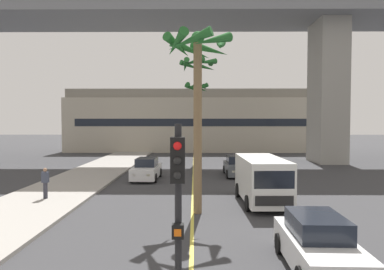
{
  "coord_description": "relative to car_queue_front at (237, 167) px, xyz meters",
  "views": [
    {
      "loc": [
        0.1,
        1.32,
        4.24
      ],
      "look_at": [
        0.0,
        14.0,
        3.74
      ],
      "focal_mm": 32.48,
      "sensor_mm": 36.0,
      "label": 1
    }
  ],
  "objects": [
    {
      "name": "sidewalk_left",
      "position": [
        -11.35,
        -12.16,
        -0.65
      ],
      "size": [
        4.8,
        80.0,
        0.15
      ],
      "primitive_type": "cube",
      "color": "#9E9991",
      "rests_on": "ground"
    },
    {
      "name": "lane_stripe_center",
      "position": [
        -3.35,
        -4.16,
        -0.72
      ],
      "size": [
        0.14,
        56.0,
        0.01
      ],
      "primitive_type": "cube",
      "color": "#DBCC4C",
      "rests_on": "ground"
    },
    {
      "name": "bridge_overpass",
      "position": [
        -1.93,
        8.93,
        14.15
      ],
      "size": [
        72.94,
        8.0,
        18.58
      ],
      "color": "slate",
      "rests_on": "ground"
    },
    {
      "name": "pier_building_backdrop",
      "position": [
        -3.35,
        23.27,
        3.52
      ],
      "size": [
        35.34,
        8.04,
        8.6
      ],
      "color": "#BCB29E",
      "rests_on": "ground"
    },
    {
      "name": "car_queue_front",
      "position": [
        0.0,
        0.0,
        0.0
      ],
      "size": [
        1.86,
        4.11,
        1.56
      ],
      "color": "#4C5156",
      "rests_on": "ground"
    },
    {
      "name": "car_queue_second",
      "position": [
        0.25,
        -17.1,
        0.0
      ],
      "size": [
        1.93,
        4.15,
        1.56
      ],
      "color": "white",
      "rests_on": "ground"
    },
    {
      "name": "car_queue_third",
      "position": [
        -6.75,
        -1.77,
        0.0
      ],
      "size": [
        1.94,
        4.15,
        1.56
      ],
      "color": "white",
      "rests_on": "ground"
    },
    {
      "name": "delivery_van",
      "position": [
        0.2,
        -9.09,
        0.57
      ],
      "size": [
        2.25,
        5.29,
        2.36
      ],
      "color": "silver",
      "rests_on": "ground"
    },
    {
      "name": "traffic_light_median_near",
      "position": [
        -3.54,
        -21.06,
        1.99
      ],
      "size": [
        0.24,
        0.37,
        4.2
      ],
      "color": "black",
      "rests_on": "ground"
    },
    {
      "name": "palm_tree_near_median",
      "position": [
        -3.06,
        7.79,
        5.68
      ],
      "size": [
        2.49,
        2.62,
        8.15
      ],
      "color": "brown",
      "rests_on": "ground"
    },
    {
      "name": "palm_tree_mid_median",
      "position": [
        -3.15,
        -10.99,
        5.92
      ],
      "size": [
        3.18,
        3.25,
        8.31
      ],
      "color": "brown",
      "rests_on": "ground"
    },
    {
      "name": "palm_tree_far_median",
      "position": [
        -2.97,
        1.26,
        6.84
      ],
      "size": [
        3.12,
        3.21,
        9.34
      ],
      "color": "brown",
      "rests_on": "ground"
    },
    {
      "name": "pedestrian_far_along",
      "position": [
        -11.16,
        -8.68,
        0.28
      ],
      "size": [
        0.34,
        0.22,
        1.62
      ],
      "color": "#2D2D38",
      "rests_on": "sidewalk_left"
    }
  ]
}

